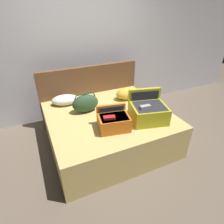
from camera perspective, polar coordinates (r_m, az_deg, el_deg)
The scene contains 9 objects.
ground_plane at distance 2.99m, azimuth 2.25°, elevation -13.44°, with size 12.00×12.00×0.00m, color #6B5B4C.
back_wall at distance 3.79m, azimuth -9.13°, elevation 18.17°, with size 8.00×0.10×2.60m, color silver.
bed at distance 3.09m, azimuth -0.97°, elevation -5.03°, with size 1.84×1.67×0.56m, color tan.
headboard at distance 3.68m, azimuth -6.50°, elevation 5.48°, with size 1.87×0.08×1.08m, color brown.
hard_case_large at distance 2.79m, azimuth 10.81°, elevation 0.35°, with size 0.58×0.56×0.41m.
hard_case_medium at distance 2.56m, azimuth 0.44°, elevation -2.71°, with size 0.46×0.40×0.29m.
duffel_bag at distance 2.97m, azimuth -8.00°, elevation 2.65°, with size 0.42×0.22×0.33m.
pillow_near_headboard at distance 3.38m, azimuth 4.45°, elevation 5.56°, with size 0.39×0.25×0.21m, color gold.
pillow_center_head at distance 3.29m, azimuth -13.93°, elevation 3.59°, with size 0.44×0.27×0.16m, color white.
Camera 1 is at (-1.00, -1.92, 2.06)m, focal length 30.40 mm.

